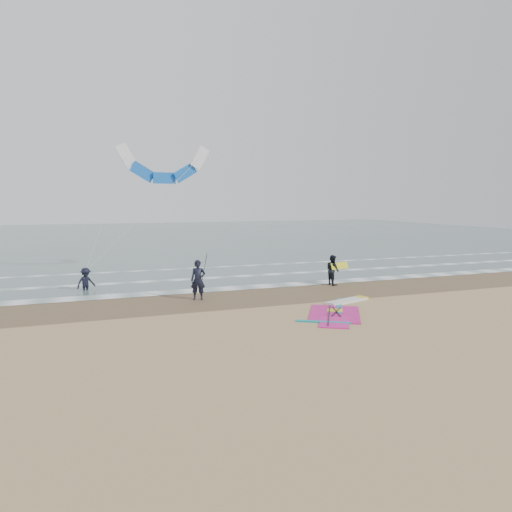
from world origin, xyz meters
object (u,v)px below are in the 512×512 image
object	(u,v)px
windsurf_rig	(339,310)
person_wading	(86,276)
person_standing	(198,280)
surf_kite	(164,168)
person_walking	(333,270)

from	to	relation	value
windsurf_rig	person_wading	xyz separation A→B (m)	(-10.72, 8.69, 0.77)
windsurf_rig	person_wading	size ratio (longest dim) A/B	3.21
person_standing	surf_kite	size ratio (longest dim) A/B	0.24
person_walking	person_wading	xyz separation A→B (m)	(-13.56, 2.94, -0.07)
person_standing	person_walking	distance (m)	8.40
person_standing	person_walking	world-z (taller)	person_standing
windsurf_rig	person_standing	size ratio (longest dim) A/B	2.60
person_wading	surf_kite	size ratio (longest dim) A/B	0.20
windsurf_rig	person_walking	world-z (taller)	person_walking
person_standing	surf_kite	distance (m)	10.96
windsurf_rig	person_walking	distance (m)	6.47
windsurf_rig	surf_kite	distance (m)	16.21
person_wading	surf_kite	xyz separation A→B (m)	(5.07, 4.77, 6.27)
windsurf_rig	person_walking	size ratio (longest dim) A/B	2.95
person_walking	person_wading	distance (m)	13.88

